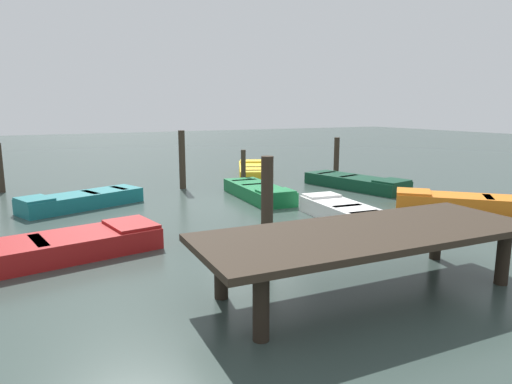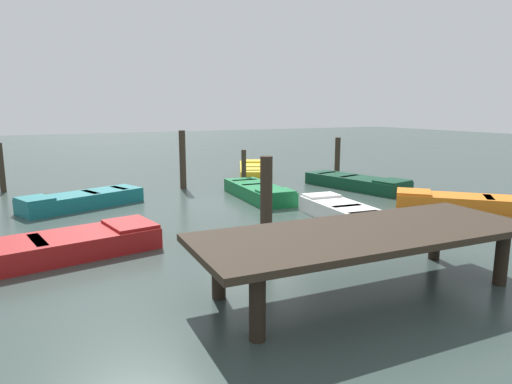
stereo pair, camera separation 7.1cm
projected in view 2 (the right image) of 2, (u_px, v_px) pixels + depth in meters
The scene contains 14 objects.
ground_plane at pixel (256, 204), 12.97m from camera, with size 80.00×80.00×0.00m, color #33423D.
dock_segment at pixel (367, 237), 6.68m from camera, with size 5.27×2.14×0.95m.
rowboat_white at pixel (342, 211), 11.12m from camera, with size 1.24×2.71×0.46m.
rowboat_teal at pixel (82, 200), 12.49m from camera, with size 3.41×2.11×0.46m.
rowboat_yellow at pixel (253, 170), 18.35m from camera, with size 2.46×3.72×0.46m.
rowboat_orange at pixel (474, 203), 12.07m from camera, with size 3.59×3.59×0.46m.
rowboat_green at pixel (258, 191), 13.75m from camera, with size 1.31×3.31×0.46m.
rowboat_dark_green at pixel (356, 182), 15.42m from camera, with size 1.90×3.85×0.46m.
rowboat_red at pixel (57, 246), 8.29m from camera, with size 3.83×1.82×0.46m.
mooring_piling_near_left at pixel (1, 168), 14.66m from camera, with size 0.18×0.18×1.60m, color #33281E.
mooring_piling_near_right at pixel (266, 197), 9.57m from camera, with size 0.26×0.26×1.72m, color #33281E.
mooring_piling_far_right at pixel (244, 168), 15.72m from camera, with size 0.17×0.17×1.28m, color #33281E.
mooring_piling_far_left at pixel (183, 160), 15.29m from camera, with size 0.22×0.22×1.97m, color #33281E.
mooring_piling_center at pixel (337, 155), 19.09m from camera, with size 0.22×0.22×1.49m, color #33281E.
Camera 2 is at (5.77, 11.30, 2.72)m, focal length 31.86 mm.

